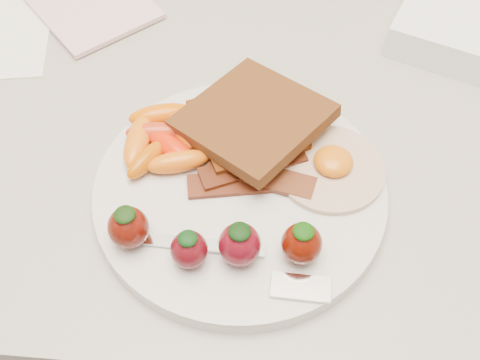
{
  "coord_description": "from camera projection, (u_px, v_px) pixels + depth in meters",
  "views": [
    {
      "loc": [
        0.05,
        1.25,
        1.37
      ],
      "look_at": [
        0.02,
        1.57,
        0.93
      ],
      "focal_mm": 45.0,
      "sensor_mm": 36.0,
      "label": 1
    }
  ],
  "objects": [
    {
      "name": "fork",
      "position": [
        243.0,
        263.0,
        0.5
      ],
      "size": [
        0.17,
        0.05,
        0.0
      ],
      "color": "silver",
      "rests_on": "plate"
    },
    {
      "name": "plate",
      "position": [
        240.0,
        192.0,
        0.56
      ],
      "size": [
        0.27,
        0.27,
        0.02
      ],
      "primitive_type": "cylinder",
      "color": "silver",
      "rests_on": "counter"
    },
    {
      "name": "counter",
      "position": [
        236.0,
        284.0,
        1.01
      ],
      "size": [
        2.0,
        0.6,
        0.9
      ],
      "primitive_type": "cube",
      "color": "gray",
      "rests_on": "ground"
    },
    {
      "name": "baby_carrots",
      "position": [
        161.0,
        140.0,
        0.57
      ],
      "size": [
        0.09,
        0.1,
        0.02
      ],
      "color": "red",
      "rests_on": "plate"
    },
    {
      "name": "fried_egg",
      "position": [
        331.0,
        167.0,
        0.56
      ],
      "size": [
        0.12,
        0.12,
        0.02
      ],
      "color": "beige",
      "rests_on": "plate"
    },
    {
      "name": "strawberries",
      "position": [
        215.0,
        240.0,
        0.49
      ],
      "size": [
        0.18,
        0.05,
        0.04
      ],
      "color": "#500D06",
      "rests_on": "plate"
    },
    {
      "name": "toast_upper",
      "position": [
        253.0,
        118.0,
        0.57
      ],
      "size": [
        0.17,
        0.17,
        0.03
      ],
      "primitive_type": "cube",
      "rotation": [
        0.0,
        -0.1,
        -0.65
      ],
      "color": "#44290D",
      "rests_on": "toast_lower"
    },
    {
      "name": "bacon_strips",
      "position": [
        252.0,
        175.0,
        0.55
      ],
      "size": [
        0.12,
        0.07,
        0.01
      ],
      "color": "#340805",
      "rests_on": "plate"
    },
    {
      "name": "toast_lower",
      "position": [
        247.0,
        127.0,
        0.59
      ],
      "size": [
        0.13,
        0.13,
        0.01
      ],
      "primitive_type": "cube",
      "rotation": [
        0.0,
        0.0,
        0.44
      ],
      "color": "#381905",
      "rests_on": "plate"
    }
  ]
}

